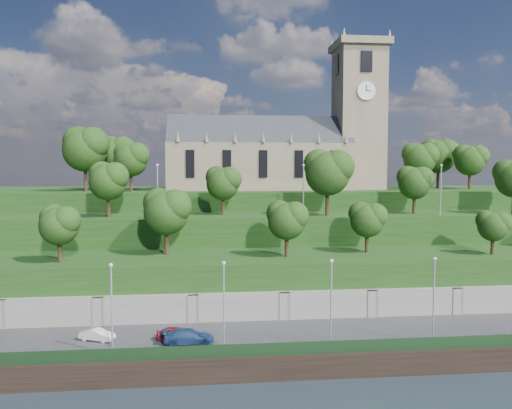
{
  "coord_description": "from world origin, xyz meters",
  "views": [
    {
      "loc": [
        -13.65,
        -42.26,
        18.57
      ],
      "look_at": [
        -6.22,
        30.0,
        13.44
      ],
      "focal_mm": 35.0,
      "sensor_mm": 36.0,
      "label": 1
    }
  ],
  "objects": [
    {
      "name": "embankment_upper",
      "position": [
        0.0,
        29.0,
        6.0
      ],
      "size": [
        160.0,
        10.0,
        12.0
      ],
      "primitive_type": "cube",
      "color": "#163411",
      "rests_on": "ground"
    },
    {
      "name": "trees_upper",
      "position": [
        3.92,
        27.88,
        17.58
      ],
      "size": [
        64.53,
        8.55,
        9.48
      ],
      "color": "black",
      "rests_on": "embankment_upper"
    },
    {
      "name": "promenade",
      "position": [
        0.0,
        6.0,
        1.0
      ],
      "size": [
        160.0,
        12.0,
        2.0
      ],
      "primitive_type": "cube",
      "color": "#2D2D30",
      "rests_on": "ground"
    },
    {
      "name": "car_middle",
      "position": [
        -24.16,
        6.39,
        2.57
      ],
      "size": [
        3.69,
        2.37,
        1.15
      ],
      "primitive_type": "imported",
      "rotation": [
        0.0,
        0.0,
        1.21
      ],
      "color": "silver",
      "rests_on": "promenade"
    },
    {
      "name": "retaining_wall",
      "position": [
        0.0,
        11.97,
        2.5
      ],
      "size": [
        160.0,
        2.1,
        5.0
      ],
      "color": "slate",
      "rests_on": "ground"
    },
    {
      "name": "car_left",
      "position": [
        -16.66,
        6.08,
        2.61
      ],
      "size": [
        3.76,
        1.93,
        1.22
      ],
      "primitive_type": "imported",
      "rotation": [
        0.0,
        0.0,
        1.71
      ],
      "color": "maroon",
      "rests_on": "promenade"
    },
    {
      "name": "church",
      "position": [
        0.79,
        45.98,
        22.52
      ],
      "size": [
        38.6,
        12.35,
        27.6
      ],
      "color": "#6E5F4D",
      "rests_on": "hilltop"
    },
    {
      "name": "trees_lower",
      "position": [
        -3.5,
        18.36,
        12.76
      ],
      "size": [
        68.74,
        8.99,
        8.29
      ],
      "color": "black",
      "rests_on": "embankment_lower"
    },
    {
      "name": "embankment_lower",
      "position": [
        0.0,
        18.0,
        4.0
      ],
      "size": [
        160.0,
        12.0,
        8.0
      ],
      "primitive_type": "cube",
      "color": "#163411",
      "rests_on": "ground"
    },
    {
      "name": "hilltop",
      "position": [
        0.0,
        50.0,
        7.5
      ],
      "size": [
        160.0,
        32.0,
        15.0
      ],
      "primitive_type": "cube",
      "color": "#163411",
      "rests_on": "ground"
    },
    {
      "name": "lamp_posts_upper",
      "position": [
        0.0,
        26.0,
        16.26
      ],
      "size": [
        40.36,
        0.36,
        7.32
      ],
      "color": "#B2B2B7",
      "rests_on": "embankment_upper"
    },
    {
      "name": "trees_hilltop",
      "position": [
        -4.17,
        44.65,
        21.33
      ],
      "size": [
        74.26,
        15.88,
        10.63
      ],
      "color": "black",
      "rests_on": "hilltop"
    },
    {
      "name": "car_right",
      "position": [
        -15.27,
        4.59,
        2.7
      ],
      "size": [
        4.82,
        1.97,
        1.4
      ],
      "primitive_type": "imported",
      "rotation": [
        0.0,
        0.0,
        1.57
      ],
      "color": "navy",
      "rests_on": "promenade"
    },
    {
      "name": "fence",
      "position": [
        0.0,
        0.6,
        2.6
      ],
      "size": [
        160.0,
        0.1,
        1.2
      ],
      "primitive_type": "cube",
      "color": "black",
      "rests_on": "promenade"
    },
    {
      "name": "ground",
      "position": [
        0.0,
        0.0,
        0.0
      ],
      "size": [
        320.0,
        320.0,
        0.0
      ],
      "primitive_type": "plane",
      "color": "black",
      "rests_on": "ground"
    },
    {
      "name": "quay_wall",
      "position": [
        0.0,
        -0.05,
        1.1
      ],
      "size": [
        160.0,
        0.5,
        2.2
      ],
      "primitive_type": "cube",
      "color": "black",
      "rests_on": "ground"
    },
    {
      "name": "lamp_posts_promenade",
      "position": [
        -2.0,
        2.5,
        6.75
      ],
      "size": [
        60.36,
        0.36,
        8.28
      ],
      "color": "#B2B2B7",
      "rests_on": "promenade"
    }
  ]
}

